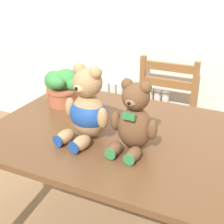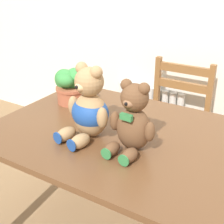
# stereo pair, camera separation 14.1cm
# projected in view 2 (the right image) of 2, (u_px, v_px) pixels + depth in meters

# --- Properties ---
(radiator) EXTENTS (0.61, 0.10, 0.56)m
(radiator) POSITION_uv_depth(u_px,v_px,m) (149.00, 121.00, 2.75)
(radiator) COLOR silver
(radiator) RESTS_ON ground_plane
(dining_table) EXTENTS (1.44, 0.94, 0.72)m
(dining_table) POSITION_uv_depth(u_px,v_px,m) (133.00, 150.00, 1.57)
(dining_table) COLOR brown
(dining_table) RESTS_ON ground_plane
(wooden_chair_behind) EXTENTS (0.45, 0.46, 0.87)m
(wooden_chair_behind) POSITION_uv_depth(u_px,v_px,m) (172.00, 122.00, 2.31)
(wooden_chair_behind) COLOR brown
(wooden_chair_behind) RESTS_ON ground_plane
(teddy_bear_left) EXTENTS (0.26, 0.28, 0.36)m
(teddy_bear_left) POSITION_uv_depth(u_px,v_px,m) (89.00, 109.00, 1.47)
(teddy_bear_left) COLOR tan
(teddy_bear_left) RESTS_ON dining_table
(teddy_bear_right) EXTENTS (0.23, 0.23, 0.32)m
(teddy_bear_right) POSITION_uv_depth(u_px,v_px,m) (133.00, 122.00, 1.36)
(teddy_bear_right) COLOR brown
(teddy_bear_right) RESTS_ON dining_table
(potted_plant) EXTENTS (0.23, 0.22, 0.20)m
(potted_plant) POSITION_uv_depth(u_px,v_px,m) (72.00, 85.00, 1.88)
(potted_plant) COLOR #B25B3D
(potted_plant) RESTS_ON dining_table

